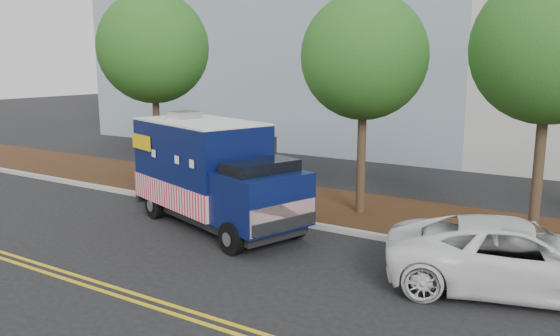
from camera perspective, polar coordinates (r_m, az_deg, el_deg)
The scene contains 11 objects.
ground at distance 14.59m, azimuth -1.11°, elevation -7.29°, with size 120.00×120.00×0.00m, color black.
curb at distance 15.71m, azimuth 1.71°, elevation -5.68°, with size 120.00×0.18×0.15m, color #9E9E99.
mulch_strip at distance 17.48m, azimuth 5.21°, elevation -4.00°, with size 120.00×4.00×0.15m, color black.
centerline_near at distance 11.39m, azimuth -13.81°, elevation -12.99°, with size 120.00×0.10×0.01m, color gold.
centerline_far at distance 11.23m, azimuth -14.75°, elevation -13.38°, with size 120.00×0.10×0.01m, color gold.
tree_a at distance 21.56m, azimuth -13.09°, elevation 12.13°, with size 4.19×4.19×7.23m.
tree_b at distance 16.11m, azimuth 8.78°, elevation 11.39°, with size 3.64×3.64×6.57m.
tree_c at distance 14.89m, azimuth 26.32°, elevation 11.17°, with size 3.72×3.72×6.79m.
sign_post at distance 16.52m, azimuth -0.47°, elevation -0.82°, with size 0.06×0.06×2.40m, color #473828.
food_truck at distance 15.57m, azimuth -7.21°, elevation -0.79°, with size 6.33×3.93×3.15m.
white_car at distance 12.09m, azimuth 23.64°, elevation -8.53°, with size 2.40×5.21×1.45m, color white.
Camera 1 is at (7.61, -11.59, 4.56)m, focal length 35.00 mm.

